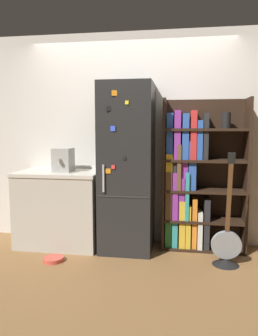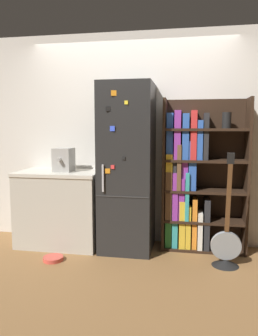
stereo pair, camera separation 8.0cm
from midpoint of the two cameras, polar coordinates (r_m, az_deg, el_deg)
name	(u,v)px [view 1 (the left image)]	position (r m, az deg, el deg)	size (l,w,h in m)	color
ground_plane	(125,253)	(3.93, -1.23, -14.50)	(16.00, 16.00, 0.00)	olive
wall_back	(132,139)	(4.13, -0.10, 5.04)	(8.00, 0.05, 2.60)	silver
refrigerator	(127,168)	(3.83, -0.89, -0.01)	(0.60, 0.64, 1.95)	black
bookshelf	(192,181)	(3.95, 10.38, -2.26)	(0.96, 0.35, 1.78)	black
kitchen_counter	(60,208)	(4.15, -12.45, -6.85)	(1.01, 0.63, 0.92)	#BCB7A8
espresso_machine	(63,160)	(4.02, -11.95, 1.40)	(0.22, 0.29, 0.28)	#A5A39E
guitar	(226,249)	(3.68, 15.95, -13.43)	(0.31, 0.29, 1.20)	black
pet_bowl	(54,259)	(3.80, -13.61, -15.12)	(0.22, 0.22, 0.04)	#D84C3F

